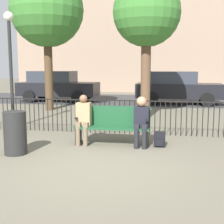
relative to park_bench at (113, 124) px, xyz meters
The scene contains 13 objects.
ground_plane 1.83m from the park_bench, 90.00° to the right, with size 80.00×80.00×0.00m, color #605B4C.
park_bench is the anchor object (origin of this frame).
seated_person_0 0.72m from the park_bench, 169.34° to the right, with size 0.34×0.39×1.20m.
seated_person_1 0.73m from the park_bench, 10.63° to the right, with size 0.34×0.39×1.18m.
backpack 1.17m from the park_bench, ahead, with size 0.27×0.26×0.35m.
fence_railing 1.24m from the park_bench, 90.76° to the left, with size 9.01×0.03×0.95m.
tree_0 5.24m from the park_bench, 83.22° to the left, with size 2.40×2.40×4.94m.
tree_1 7.54m from the park_bench, 124.27° to the left, with size 3.04×3.04×5.70m.
lamp_post 4.14m from the park_bench, 155.30° to the left, with size 0.28×0.28×3.46m.
street_surface 10.25m from the park_bench, 90.00° to the left, with size 24.00×6.00×0.01m.
parked_car_0 8.84m from the park_bench, 78.61° to the left, with size 4.20×1.94×1.62m.
parked_car_1 9.86m from the park_bench, 117.55° to the left, with size 4.20×1.94×1.62m.
trash_bin 2.24m from the park_bench, 147.98° to the right, with size 0.48×0.48×0.93m.
Camera 1 is at (1.26, -5.47, 1.86)m, focal length 50.00 mm.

